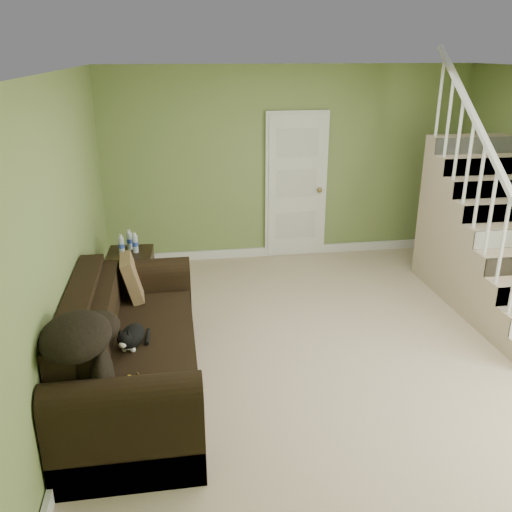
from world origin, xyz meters
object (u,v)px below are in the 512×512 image
object	(u,v)px
side_table	(132,275)
cat	(132,337)
sofa	(129,355)
banana	(132,381)

from	to	relation	value
side_table	cat	distance (m)	2.03
sofa	banana	size ratio (longest dim) A/B	14.24
sofa	side_table	world-z (taller)	sofa
sofa	banana	xyz separation A→B (m)	(0.08, -0.66, 0.17)
side_table	cat	size ratio (longest dim) A/B	1.72
sofa	side_table	bearing A→B (deg)	92.65
side_table	banana	xyz separation A→B (m)	(0.16, -2.54, 0.22)
side_table	banana	distance (m)	2.55
cat	banana	world-z (taller)	cat
cat	banana	size ratio (longest dim) A/B	2.88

